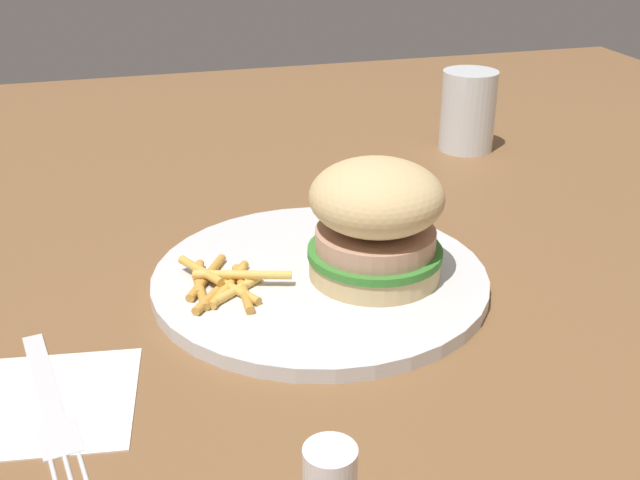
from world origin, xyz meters
name	(u,v)px	position (x,y,z in m)	size (l,w,h in m)	color
ground_plane	(313,296)	(0.00, 0.00, 0.00)	(1.60, 1.60, 0.00)	brown
plate	(320,279)	(-0.01, -0.02, 0.01)	(0.28, 0.28, 0.01)	silver
sandwich	(375,219)	(-0.05, 0.00, 0.06)	(0.11, 0.11, 0.10)	tan
fries_pile	(223,283)	(0.07, -0.01, 0.02)	(0.09, 0.10, 0.01)	gold
napkin	(50,401)	(0.20, 0.09, 0.00)	(0.11, 0.11, 0.00)	white
fork	(49,399)	(0.20, 0.09, 0.00)	(0.05, 0.17, 0.00)	silver
drink_glass	(468,115)	(-0.28, -0.31, 0.04)	(0.07, 0.07, 0.10)	silver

